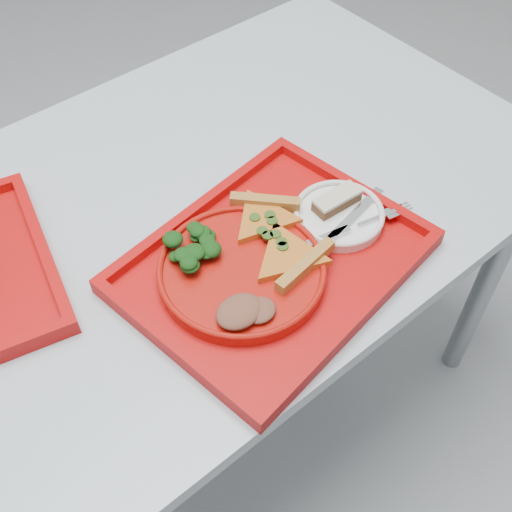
% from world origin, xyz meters
% --- Properties ---
extents(ground, '(10.00, 10.00, 0.00)m').
position_xyz_m(ground, '(0.00, 0.00, 0.00)').
color(ground, gray).
rests_on(ground, ground).
extents(table, '(1.60, 0.80, 0.75)m').
position_xyz_m(table, '(0.00, 0.00, 0.68)').
color(table, '#ABB4C0').
rests_on(table, ground).
extents(tray_main, '(0.50, 0.41, 0.01)m').
position_xyz_m(tray_main, '(0.15, -0.20, 0.76)').
color(tray_main, '#B50A09').
rests_on(tray_main, table).
extents(dinner_plate, '(0.26, 0.26, 0.02)m').
position_xyz_m(dinner_plate, '(0.10, -0.19, 0.77)').
color(dinner_plate, '#AE130B').
rests_on(dinner_plate, tray_main).
extents(side_plate, '(0.15, 0.15, 0.01)m').
position_xyz_m(side_plate, '(0.30, -0.20, 0.77)').
color(side_plate, white).
rests_on(side_plate, tray_main).
extents(pizza_slice_a, '(0.14, 0.15, 0.02)m').
position_xyz_m(pizza_slice_a, '(0.17, -0.22, 0.79)').
color(pizza_slice_a, orange).
rests_on(pizza_slice_a, dinner_plate).
extents(pizza_slice_b, '(0.17, 0.17, 0.02)m').
position_xyz_m(pizza_slice_b, '(0.19, -0.13, 0.79)').
color(pizza_slice_b, orange).
rests_on(pizza_slice_b, dinner_plate).
extents(salad_heap, '(0.08, 0.07, 0.04)m').
position_xyz_m(salad_heap, '(0.06, -0.12, 0.80)').
color(salad_heap, black).
rests_on(salad_heap, dinner_plate).
extents(meat_portion, '(0.07, 0.06, 0.02)m').
position_xyz_m(meat_portion, '(0.04, -0.25, 0.79)').
color(meat_portion, brown).
rests_on(meat_portion, dinner_plate).
extents(dessert_bar, '(0.09, 0.04, 0.02)m').
position_xyz_m(dessert_bar, '(0.31, -0.18, 0.79)').
color(dessert_bar, '#452517').
rests_on(dessert_bar, side_plate).
extents(knife, '(0.18, 0.05, 0.01)m').
position_xyz_m(knife, '(0.30, -0.22, 0.78)').
color(knife, silver).
rests_on(knife, side_plate).
extents(fork, '(0.19, 0.06, 0.01)m').
position_xyz_m(fork, '(0.30, -0.24, 0.78)').
color(fork, silver).
rests_on(fork, side_plate).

